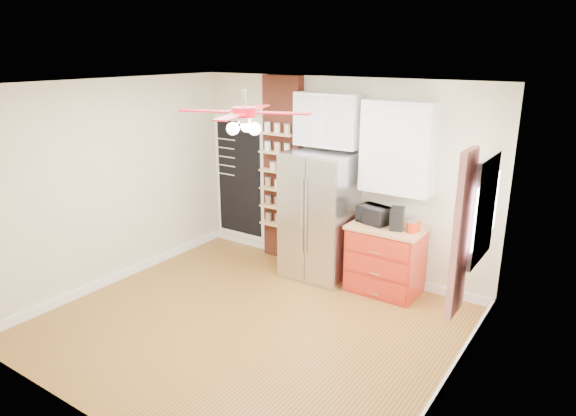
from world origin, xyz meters
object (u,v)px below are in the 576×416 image
Objects in this scene: toaster_oven at (374,215)px; pantry_jar_oats at (273,166)px; ceiling_fan at (244,113)px; red_cabinet at (385,259)px; fridge at (319,216)px; coffee_maker at (397,219)px; canister_left at (412,227)px.

pantry_jar_oats is (-1.63, 0.06, 0.42)m from toaster_oven.
red_cabinet is at bearing 61.29° from ceiling_fan.
ceiling_fan is at bearing -88.24° from fridge.
pantry_jar_oats reaches higher than toaster_oven.
ceiling_fan is at bearing -138.70° from coffee_maker.
pantry_jar_oats is (-0.86, 0.12, 0.56)m from fridge.
canister_left is (0.20, -0.02, -0.07)m from coffee_maker.
fridge is 1.25× the size of ceiling_fan.
pantry_jar_oats reaches higher than canister_left.
ceiling_fan is (-0.92, -1.68, 1.97)m from red_cabinet.
coffee_maker is 2.01m from pantry_jar_oats.
canister_left is at bearing 51.79° from ceiling_fan.
ceiling_fan reaches higher than pantry_jar_oats.
fridge reaches higher than red_cabinet.
red_cabinet is 2.07m from pantry_jar_oats.
fridge is at bearing 179.01° from canister_left.
pantry_jar_oats reaches higher than coffee_maker.
red_cabinet is at bearing -2.26° from pantry_jar_oats.
pantry_jar_oats reaches higher than red_cabinet.
coffee_maker is 0.22m from canister_left.
toaster_oven is 2.97× the size of canister_left.
fridge is at bearing -177.05° from red_cabinet.
fridge is 1.12m from coffee_maker.
canister_left is (0.54, -0.08, -0.04)m from toaster_oven.
fridge is 15.12× the size of pantry_jar_oats.
coffee_maker reaches higher than red_cabinet.
red_cabinet is at bearing 145.11° from coffee_maker.
coffee_maker is at bearing 0.04° from fridge.
coffee_maker is at bearing -3.52° from pantry_jar_oats.
coffee_maker is at bearing 2.29° from toaster_oven.
canister_left is at bearing -22.22° from coffee_maker.
ceiling_fan is at bearing -100.85° from toaster_oven.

